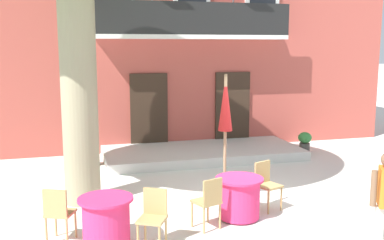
{
  "coord_description": "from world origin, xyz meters",
  "views": [
    {
      "loc": [
        -3.33,
        -8.04,
        3.08
      ],
      "look_at": [
        -0.46,
        2.48,
        1.3
      ],
      "focal_mm": 42.39,
      "sensor_mm": 36.0,
      "label": 1
    }
  ],
  "objects_px": {
    "cafe_chair_near_tree_0": "(209,200)",
    "ground_planter_left": "(90,155)",
    "cafe_chair_near_tree_1": "(266,182)",
    "cafe_table_middle": "(106,220)",
    "cafe_umbrella": "(225,120)",
    "cafe_chair_middle_0": "(58,211)",
    "ground_planter_right": "(305,141)",
    "cafe_chair_middle_1": "(153,214)",
    "cafe_table_near_tree": "(239,198)"
  },
  "relations": [
    {
      "from": "cafe_table_middle",
      "to": "ground_planter_left",
      "type": "bearing_deg",
      "value": 90.07
    },
    {
      "from": "cafe_umbrella",
      "to": "ground_planter_right",
      "type": "xyz_separation_m",
      "value": [
        3.7,
        3.45,
        -1.33
      ]
    },
    {
      "from": "cafe_chair_near_tree_0",
      "to": "cafe_chair_middle_1",
      "type": "distance_m",
      "value": 1.1
    },
    {
      "from": "cafe_chair_middle_0",
      "to": "ground_planter_left",
      "type": "distance_m",
      "value": 4.74
    },
    {
      "from": "cafe_chair_near_tree_1",
      "to": "ground_planter_left",
      "type": "distance_m",
      "value": 5.14
    },
    {
      "from": "cafe_chair_near_tree_0",
      "to": "cafe_table_middle",
      "type": "relative_size",
      "value": 1.05
    },
    {
      "from": "cafe_chair_middle_0",
      "to": "ground_planter_left",
      "type": "relative_size",
      "value": 1.77
    },
    {
      "from": "cafe_table_middle",
      "to": "cafe_table_near_tree",
      "type": "bearing_deg",
      "value": 10.81
    },
    {
      "from": "cafe_chair_near_tree_1",
      "to": "ground_planter_right",
      "type": "height_order",
      "value": "cafe_chair_near_tree_1"
    },
    {
      "from": "cafe_table_near_tree",
      "to": "cafe_chair_near_tree_1",
      "type": "bearing_deg",
      "value": 26.66
    },
    {
      "from": "cafe_chair_near_tree_0",
      "to": "ground_planter_right",
      "type": "height_order",
      "value": "cafe_chair_near_tree_0"
    },
    {
      "from": "cafe_chair_middle_1",
      "to": "ground_planter_left",
      "type": "height_order",
      "value": "cafe_chair_middle_1"
    },
    {
      "from": "cafe_table_middle",
      "to": "ground_planter_right",
      "type": "bearing_deg",
      "value": 38.15
    },
    {
      "from": "cafe_table_near_tree",
      "to": "ground_planter_left",
      "type": "bearing_deg",
      "value": 118.38
    },
    {
      "from": "cafe_chair_middle_0",
      "to": "ground_planter_right",
      "type": "bearing_deg",
      "value": 33.81
    },
    {
      "from": "ground_planter_right",
      "to": "cafe_table_near_tree",
      "type": "bearing_deg",
      "value": -130.63
    },
    {
      "from": "cafe_table_near_tree",
      "to": "cafe_table_middle",
      "type": "distance_m",
      "value": 2.44
    },
    {
      "from": "cafe_chair_near_tree_0",
      "to": "cafe_table_middle",
      "type": "height_order",
      "value": "cafe_chair_near_tree_0"
    },
    {
      "from": "cafe_table_near_tree",
      "to": "cafe_chair_near_tree_0",
      "type": "xyz_separation_m",
      "value": [
        -0.68,
        -0.33,
        0.14
      ]
    },
    {
      "from": "cafe_table_middle",
      "to": "ground_planter_right",
      "type": "height_order",
      "value": "cafe_table_middle"
    },
    {
      "from": "cafe_chair_near_tree_1",
      "to": "cafe_table_middle",
      "type": "height_order",
      "value": "cafe_chair_near_tree_1"
    },
    {
      "from": "cafe_chair_near_tree_0",
      "to": "cafe_table_middle",
      "type": "bearing_deg",
      "value": -175.82
    },
    {
      "from": "cafe_table_near_tree",
      "to": "ground_planter_left",
      "type": "relative_size",
      "value": 1.68
    },
    {
      "from": "cafe_chair_middle_0",
      "to": "cafe_umbrella",
      "type": "height_order",
      "value": "cafe_umbrella"
    },
    {
      "from": "cafe_chair_middle_1",
      "to": "ground_planter_right",
      "type": "distance_m",
      "value": 7.48
    },
    {
      "from": "cafe_chair_middle_1",
      "to": "cafe_umbrella",
      "type": "xyz_separation_m",
      "value": [
        1.75,
        1.67,
        1.14
      ]
    },
    {
      "from": "cafe_chair_near_tree_1",
      "to": "cafe_chair_middle_1",
      "type": "bearing_deg",
      "value": -155.45
    },
    {
      "from": "cafe_chair_middle_1",
      "to": "ground_planter_left",
      "type": "bearing_deg",
      "value": 97.7
    },
    {
      "from": "cafe_umbrella",
      "to": "cafe_chair_near_tree_1",
      "type": "bearing_deg",
      "value": -42.89
    },
    {
      "from": "cafe_table_near_tree",
      "to": "ground_planter_left",
      "type": "height_order",
      "value": "cafe_table_near_tree"
    },
    {
      "from": "cafe_umbrella",
      "to": "cafe_table_near_tree",
      "type": "bearing_deg",
      "value": -92.84
    },
    {
      "from": "cafe_umbrella",
      "to": "cafe_chair_middle_0",
      "type": "bearing_deg",
      "value": -160.01
    },
    {
      "from": "cafe_chair_middle_0",
      "to": "cafe_umbrella",
      "type": "relative_size",
      "value": 0.36
    },
    {
      "from": "ground_planter_left",
      "to": "ground_planter_right",
      "type": "bearing_deg",
      "value": -0.75
    },
    {
      "from": "cafe_chair_near_tree_1",
      "to": "ground_planter_left",
      "type": "height_order",
      "value": "cafe_chair_near_tree_1"
    },
    {
      "from": "cafe_table_middle",
      "to": "cafe_chair_middle_1",
      "type": "xyz_separation_m",
      "value": [
        0.7,
        -0.29,
        0.14
      ]
    },
    {
      "from": "cafe_chair_near_tree_0",
      "to": "cafe_umbrella",
      "type": "relative_size",
      "value": 0.36
    },
    {
      "from": "cafe_chair_near_tree_0",
      "to": "ground_planter_left",
      "type": "xyz_separation_m",
      "value": [
        -1.73,
        4.78,
        -0.24
      ]
    },
    {
      "from": "cafe_chair_near_tree_0",
      "to": "cafe_umbrella",
      "type": "xyz_separation_m",
      "value": [
        0.72,
        1.25,
        1.14
      ]
    },
    {
      "from": "cafe_table_middle",
      "to": "ground_planter_left",
      "type": "relative_size",
      "value": 1.68
    },
    {
      "from": "cafe_table_near_tree",
      "to": "cafe_chair_near_tree_1",
      "type": "relative_size",
      "value": 0.95
    },
    {
      "from": "cafe_chair_near_tree_0",
      "to": "cafe_chair_middle_0",
      "type": "relative_size",
      "value": 1.0
    },
    {
      "from": "cafe_chair_middle_1",
      "to": "cafe_umbrella",
      "type": "relative_size",
      "value": 0.36
    },
    {
      "from": "cafe_umbrella",
      "to": "ground_planter_left",
      "type": "xyz_separation_m",
      "value": [
        -2.45,
        3.53,
        -1.38
      ]
    },
    {
      "from": "cafe_chair_middle_0",
      "to": "ground_planter_right",
      "type": "height_order",
      "value": "cafe_chair_middle_0"
    },
    {
      "from": "cafe_table_middle",
      "to": "cafe_chair_near_tree_0",
      "type": "bearing_deg",
      "value": 4.18
    },
    {
      "from": "cafe_chair_middle_1",
      "to": "ground_planter_left",
      "type": "relative_size",
      "value": 1.77
    },
    {
      "from": "cafe_chair_middle_0",
      "to": "cafe_chair_near_tree_0",
      "type": "bearing_deg",
      "value": -2.44
    },
    {
      "from": "cafe_chair_near_tree_1",
      "to": "cafe_table_middle",
      "type": "distance_m",
      "value": 3.18
    },
    {
      "from": "cafe_umbrella",
      "to": "ground_planter_left",
      "type": "bearing_deg",
      "value": 124.77
    }
  ]
}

